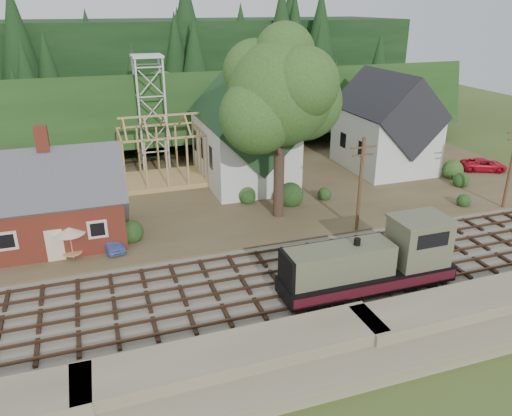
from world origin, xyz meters
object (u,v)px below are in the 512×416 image
object	(u,v)px
locomotive	(374,263)
patio_set	(69,232)
car_blue	(111,242)
car_red	(484,165)

from	to	relation	value
locomotive	patio_set	distance (m)	21.23
car_blue	locomotive	bearing A→B (deg)	-47.47
car_blue	car_red	distance (m)	40.63
car_blue	patio_set	bearing A→B (deg)	179.73
car_blue	car_red	bearing A→B (deg)	-3.19
locomotive	patio_set	world-z (taller)	locomotive
locomotive	patio_set	xyz separation A→B (m)	(-18.43, 10.54, 0.32)
locomotive	car_red	bearing A→B (deg)	35.40
car_blue	patio_set	xyz separation A→B (m)	(-2.78, -0.58, 1.49)
locomotive	car_red	world-z (taller)	locomotive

